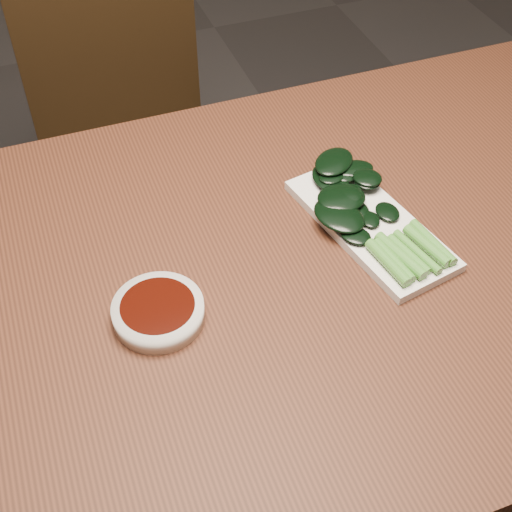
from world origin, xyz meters
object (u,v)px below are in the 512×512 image
(chair_far, at_px, (132,145))
(gai_lan, at_px, (359,203))
(table, at_px, (261,304))
(sauce_bowl, at_px, (158,311))
(serving_plate, at_px, (370,224))

(chair_far, distance_m, gai_lan, 0.73)
(table, bearing_deg, sauce_bowl, -167.55)
(serving_plate, relative_size, gai_lan, 0.99)
(sauce_bowl, bearing_deg, gai_lan, 14.75)
(chair_far, bearing_deg, serving_plate, -72.72)
(chair_far, distance_m, sauce_bowl, 0.78)
(serving_plate, height_order, gai_lan, gai_lan)
(serving_plate, distance_m, gai_lan, 0.03)
(sauce_bowl, relative_size, gai_lan, 0.40)
(chair_far, bearing_deg, sauce_bowl, -99.53)
(table, xyz_separation_m, chair_far, (-0.05, 0.69, -0.19))
(serving_plate, bearing_deg, chair_far, 108.54)
(table, xyz_separation_m, sauce_bowl, (-0.15, -0.03, 0.09))
(table, bearing_deg, gai_lan, 16.76)
(table, distance_m, chair_far, 0.71)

